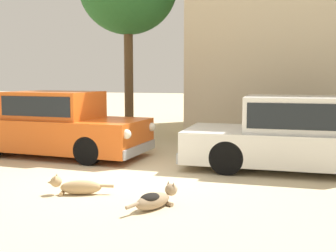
{
  "coord_description": "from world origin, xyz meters",
  "views": [
    {
      "loc": [
        2.9,
        -7.11,
        1.79
      ],
      "look_at": [
        0.72,
        0.2,
        0.9
      ],
      "focal_mm": 44.22,
      "sensor_mm": 36.0,
      "label": 1
    }
  ],
  "objects_px": {
    "stray_dog_spotted": "(155,199)",
    "stray_dog_tan": "(76,186)",
    "parked_sedan_nearest": "(57,124)",
    "parked_sedan_second": "(301,134)"
  },
  "relations": [
    {
      "from": "parked_sedan_nearest",
      "to": "stray_dog_tan",
      "type": "relative_size",
      "value": 4.43
    },
    {
      "from": "parked_sedan_nearest",
      "to": "stray_dog_spotted",
      "type": "xyz_separation_m",
      "value": [
        3.45,
        -3.14,
        -0.59
      ]
    },
    {
      "from": "parked_sedan_second",
      "to": "stray_dog_spotted",
      "type": "bearing_deg",
      "value": -123.07
    },
    {
      "from": "stray_dog_spotted",
      "to": "stray_dog_tan",
      "type": "height_order",
      "value": "stray_dog_spotted"
    },
    {
      "from": "parked_sedan_second",
      "to": "stray_dog_tan",
      "type": "xyz_separation_m",
      "value": [
        -3.34,
        -2.82,
        -0.58
      ]
    },
    {
      "from": "parked_sedan_second",
      "to": "stray_dog_tan",
      "type": "relative_size",
      "value": 4.76
    },
    {
      "from": "parked_sedan_nearest",
      "to": "parked_sedan_second",
      "type": "bearing_deg",
      "value": 2.95
    },
    {
      "from": "parked_sedan_second",
      "to": "stray_dog_spotted",
      "type": "relative_size",
      "value": 5.41
    },
    {
      "from": "stray_dog_spotted",
      "to": "stray_dog_tan",
      "type": "xyz_separation_m",
      "value": [
        -1.39,
        0.31,
        -0.01
      ]
    },
    {
      "from": "parked_sedan_second",
      "to": "stray_dog_tan",
      "type": "bearing_deg",
      "value": -140.9
    }
  ]
}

